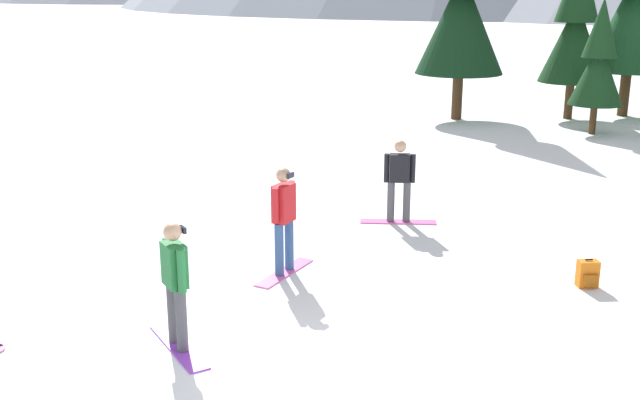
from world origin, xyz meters
TOP-DOWN VIEW (x-y plane):
  - ground_plane at (0.00, 0.00)m, footprint 800.00×800.00m
  - snowboarder_foreground at (-2.22, 0.36)m, footprint 1.35×1.26m
  - snowboarder_midground at (-1.79, 3.35)m, footprint 0.57×1.51m
  - snowboarder_background at (-0.54, 6.71)m, footprint 1.57×0.64m
  - backpack_orange at (3.06, 4.24)m, footprint 0.37×0.34m
  - pine_tree_twin at (2.75, 20.74)m, footprint 2.33×2.33m
  - pine_tree_tall at (3.50, 17.94)m, footprint 1.69×1.69m
  - pine_tree_leaning at (4.67, 21.98)m, footprint 2.93×2.93m
  - pine_tree_broad at (-1.07, 19.44)m, footprint 3.08×3.08m

SIDE VIEW (x-z plane):
  - ground_plane at x=0.00m, z-range 0.00..0.00m
  - backpack_orange at x=3.06m, z-range -0.02..0.45m
  - snowboarder_background at x=-0.54m, z-range 0.05..1.75m
  - snowboarder_foreground at x=-2.22m, z-range 0.05..1.80m
  - snowboarder_midground at x=-1.79m, z-range 0.06..1.89m
  - pine_tree_tall at x=3.50m, z-range 0.19..4.48m
  - pine_tree_twin at x=2.75m, z-range 0.27..6.23m
  - pine_tree_broad at x=-1.07m, z-range 0.33..7.69m
  - pine_tree_leaning at x=4.67m, z-range 0.33..7.72m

